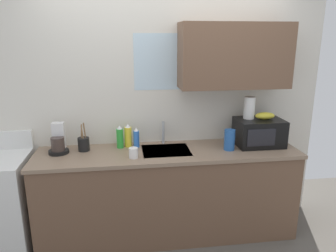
% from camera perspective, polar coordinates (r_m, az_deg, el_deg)
% --- Properties ---
extents(kitchen_wall_assembly, '(3.31, 0.42, 2.50)m').
position_cam_1_polar(kitchen_wall_assembly, '(3.32, 1.60, 5.04)').
color(kitchen_wall_assembly, silver).
rests_on(kitchen_wall_assembly, ground).
extents(counter_unit, '(2.54, 0.63, 0.90)m').
position_cam_1_polar(counter_unit, '(3.31, -0.01, -11.63)').
color(counter_unit, brown).
rests_on(counter_unit, ground).
extents(sink_faucet, '(0.03, 0.03, 0.23)m').
position_cam_1_polar(sink_faucet, '(3.32, -0.86, -1.15)').
color(sink_faucet, '#B2B5BA').
rests_on(sink_faucet, counter_unit).
extents(microwave, '(0.46, 0.35, 0.27)m').
position_cam_1_polar(microwave, '(3.38, 15.78, -1.07)').
color(microwave, black).
rests_on(microwave, counter_unit).
extents(banana_bunch, '(0.20, 0.11, 0.07)m').
position_cam_1_polar(banana_bunch, '(3.36, 16.77, 1.75)').
color(banana_bunch, gold).
rests_on(banana_bunch, microwave).
extents(paper_towel_roll, '(0.11, 0.11, 0.22)m').
position_cam_1_polar(paper_towel_roll, '(3.33, 14.17, 3.14)').
color(paper_towel_roll, white).
rests_on(paper_towel_roll, microwave).
extents(coffee_maker, '(0.19, 0.21, 0.28)m').
position_cam_1_polar(coffee_maker, '(3.23, -18.80, -2.65)').
color(coffee_maker, black).
rests_on(coffee_maker, counter_unit).
extents(dish_soap_bottle_blue, '(0.06, 0.06, 0.20)m').
position_cam_1_polar(dish_soap_bottle_blue, '(3.23, -5.63, -2.12)').
color(dish_soap_bottle_blue, blue).
rests_on(dish_soap_bottle_blue, counter_unit).
extents(dish_soap_bottle_yellow, '(0.07, 0.07, 0.23)m').
position_cam_1_polar(dish_soap_bottle_yellow, '(3.25, -7.08, -1.74)').
color(dish_soap_bottle_yellow, yellow).
rests_on(dish_soap_bottle_yellow, counter_unit).
extents(dish_soap_bottle_green, '(0.07, 0.07, 0.23)m').
position_cam_1_polar(dish_soap_bottle_green, '(3.22, -8.50, -1.99)').
color(dish_soap_bottle_green, green).
rests_on(dish_soap_bottle_green, counter_unit).
extents(cereal_canister, '(0.10, 0.10, 0.20)m').
position_cam_1_polar(cereal_canister, '(3.18, 10.82, -2.42)').
color(cereal_canister, '#2659A5').
rests_on(cereal_canister, counter_unit).
extents(mug_white, '(0.08, 0.08, 0.09)m').
position_cam_1_polar(mug_white, '(2.96, -6.13, -4.75)').
color(mug_white, white).
rests_on(mug_white, counter_unit).
extents(utensil_crock, '(0.11, 0.11, 0.28)m').
position_cam_1_polar(utensil_crock, '(3.22, -14.69, -3.05)').
color(utensil_crock, black).
rests_on(utensil_crock, counter_unit).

